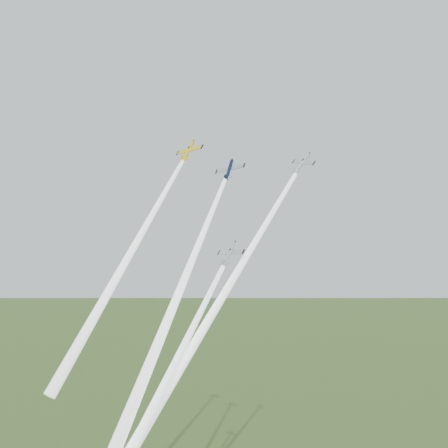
% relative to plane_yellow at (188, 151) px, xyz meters
% --- Properties ---
extents(plane_yellow, '(8.84, 6.36, 8.14)m').
position_rel_plane_yellow_xyz_m(plane_yellow, '(0.00, 0.00, 0.00)').
color(plane_yellow, yellow).
extents(smoke_trail_yellow, '(3.83, 38.75, 50.30)m').
position_rel_plane_yellow_xyz_m(smoke_trail_yellow, '(-0.75, -20.30, -26.99)').
color(smoke_trail_yellow, white).
extents(plane_navy, '(8.90, 6.29, 7.78)m').
position_rel_plane_yellow_xyz_m(plane_navy, '(12.93, -0.91, -5.75)').
color(plane_navy, '#0B1733').
extents(smoke_trail_navy, '(6.47, 39.14, 50.85)m').
position_rel_plane_yellow_xyz_m(smoke_trail_navy, '(15.07, -21.31, -33.02)').
color(smoke_trail_navy, white).
extents(plane_silver_right, '(8.91, 6.68, 7.30)m').
position_rel_plane_yellow_xyz_m(plane_silver_right, '(28.85, 4.43, -5.08)').
color(plane_silver_right, '#B6BEC5').
extents(smoke_trail_silver_right, '(17.15, 43.00, 58.35)m').
position_rel_plane_yellow_xyz_m(smoke_trail_silver_right, '(21.08, -17.58, -36.09)').
color(smoke_trail_silver_right, white).
extents(plane_silver_low, '(7.24, 5.72, 6.33)m').
position_rel_plane_yellow_xyz_m(plane_silver_low, '(21.39, -12.73, -24.93)').
color(plane_silver_low, '#AAB1B9').
extents(smoke_trail_silver_low, '(6.92, 41.25, 53.68)m').
position_rel_plane_yellow_xyz_m(smoke_trail_silver_low, '(19.02, -34.18, -53.61)').
color(smoke_trail_silver_low, white).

